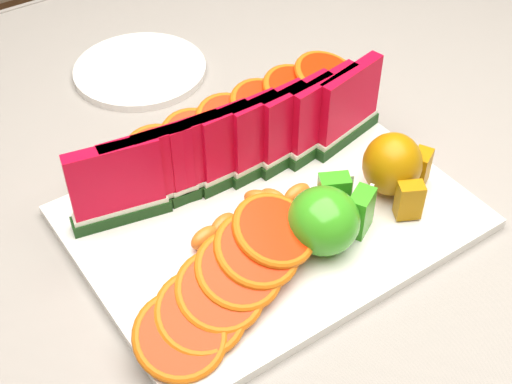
{
  "coord_description": "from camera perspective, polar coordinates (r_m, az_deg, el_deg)",
  "views": [
    {
      "loc": [
        -0.27,
        -0.52,
        1.31
      ],
      "look_at": [
        0.03,
        -0.09,
        0.81
      ],
      "focal_mm": 50.0,
      "sensor_mm": 36.0,
      "label": 1
    }
  ],
  "objects": [
    {
      "name": "apple_cluster",
      "position": [
        0.71,
        5.75,
        -2.06
      ],
      "size": [
        0.1,
        0.08,
        0.07
      ],
      "color": "#297A11",
      "rests_on": "platter"
    },
    {
      "name": "orange_fan_front",
      "position": [
        0.66,
        -2.13,
        -7.09
      ],
      "size": [
        0.24,
        0.15,
        0.06
      ],
      "color": "#CE6210",
      "rests_on": "platter"
    },
    {
      "name": "orange_fan_back",
      "position": [
        0.84,
        -1.97,
        5.73
      ],
      "size": [
        0.39,
        0.12,
        0.05
      ],
      "color": "#CE6210",
      "rests_on": "platter"
    },
    {
      "name": "table",
      "position": [
        0.88,
        -4.7,
        -4.75
      ],
      "size": [
        1.4,
        0.9,
        0.75
      ],
      "color": "#51371A",
      "rests_on": "ground"
    },
    {
      "name": "tablecloth",
      "position": [
        0.84,
        -4.95,
        -1.89
      ],
      "size": [
        1.53,
        1.03,
        0.2
      ],
      "color": "gray",
      "rests_on": "table"
    },
    {
      "name": "pear_cluster",
      "position": [
        0.77,
        11.06,
        2.01
      ],
      "size": [
        0.09,
        0.09,
        0.07
      ],
      "color": "#A66105",
      "rests_on": "platter"
    },
    {
      "name": "tangerine_segments",
      "position": [
        0.74,
        -0.39,
        -1.62
      ],
      "size": [
        0.15,
        0.06,
        0.02
      ],
      "color": "orange",
      "rests_on": "platter"
    },
    {
      "name": "platter",
      "position": [
        0.76,
        1.15,
        -2.02
      ],
      "size": [
        0.4,
        0.3,
        0.01
      ],
      "color": "silver",
      "rests_on": "tablecloth"
    },
    {
      "name": "side_plate",
      "position": [
        1.0,
        -9.26,
        9.62
      ],
      "size": [
        0.19,
        0.19,
        0.01
      ],
      "color": "silver",
      "rests_on": "tablecloth"
    },
    {
      "name": "watermelon_row",
      "position": [
        0.77,
        -1.3,
        3.82
      ],
      "size": [
        0.39,
        0.07,
        0.1
      ],
      "color": "#11401C",
      "rests_on": "platter"
    }
  ]
}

